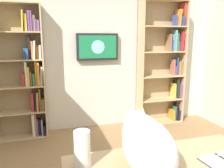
# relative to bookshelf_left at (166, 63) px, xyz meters

# --- Properties ---
(wall_back) EXTENTS (4.52, 0.06, 2.70)m
(wall_back) POSITION_rel_bookshelf_left_xyz_m (1.32, -0.16, 0.21)
(wall_back) COLOR beige
(wall_back) RESTS_ON ground
(bookshelf_left) EXTENTS (0.86, 0.28, 2.25)m
(bookshelf_left) POSITION_rel_bookshelf_left_xyz_m (0.00, 0.00, 0.00)
(bookshelf_left) COLOR tan
(bookshelf_left) RESTS_ON ground
(bookshelf_right) EXTENTS (0.77, 0.28, 2.11)m
(bookshelf_right) POSITION_rel_bookshelf_left_xyz_m (2.46, 0.01, -0.10)
(bookshelf_right) COLOR tan
(bookshelf_right) RESTS_ON ground
(wall_mounted_tv) EXTENTS (0.72, 0.07, 0.45)m
(wall_mounted_tv) POSITION_rel_bookshelf_left_xyz_m (1.27, -0.08, 0.30)
(wall_mounted_tv) COLOR black
(cat) EXTENTS (0.30, 0.67, 0.39)m
(cat) POSITION_rel_bookshelf_left_xyz_m (1.53, 2.53, -0.21)
(cat) COLOR white
(cat) RESTS_ON desk
(paper_towel_roll) EXTENTS (0.11, 0.11, 0.26)m
(paper_towel_roll) POSITION_rel_bookshelf_left_xyz_m (1.92, 2.37, -0.28)
(paper_towel_roll) COLOR white
(paper_towel_roll) RESTS_ON desk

